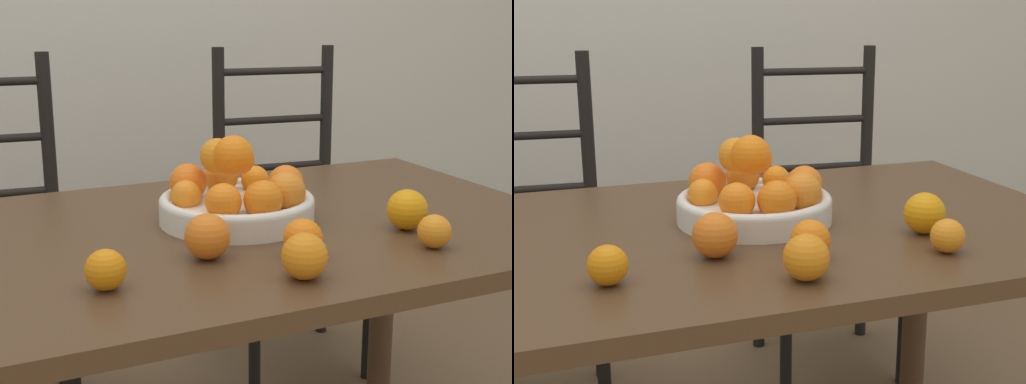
{
  "view_description": "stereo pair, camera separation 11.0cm",
  "coord_description": "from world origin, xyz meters",
  "views": [
    {
      "loc": [
        -0.38,
        -1.27,
        1.15
      ],
      "look_at": [
        0.16,
        -0.07,
        0.81
      ],
      "focal_mm": 50.0,
      "sensor_mm": 36.0,
      "label": 1
    },
    {
      "loc": [
        -0.28,
        -1.31,
        1.15
      ],
      "look_at": [
        0.16,
        -0.07,
        0.81
      ],
      "focal_mm": 50.0,
      "sensor_mm": 36.0,
      "label": 2
    }
  ],
  "objects": [
    {
      "name": "orange_loose_3",
      "position": [
        0.18,
        -0.23,
        0.76
      ],
      "size": [
        0.07,
        0.07,
        0.07
      ],
      "color": "orange",
      "rests_on": "dining_table"
    },
    {
      "name": "orange_loose_5",
      "position": [
        0.42,
        -0.28,
        0.76
      ],
      "size": [
        0.06,
        0.06,
        0.06
      ],
      "color": "orange",
      "rests_on": "dining_table"
    },
    {
      "name": "orange_loose_2",
      "position": [
        -0.17,
        -0.23,
        0.76
      ],
      "size": [
        0.07,
        0.07,
        0.07
      ],
      "color": "orange",
      "rests_on": "dining_table"
    },
    {
      "name": "orange_loose_0",
      "position": [
        0.03,
        -0.16,
        0.77
      ],
      "size": [
        0.08,
        0.08,
        0.08
      ],
      "color": "orange",
      "rests_on": "dining_table"
    },
    {
      "name": "dining_table",
      "position": [
        0.0,
        0.0,
        0.63
      ],
      "size": [
        1.67,
        0.85,
        0.72
      ],
      "color": "#4C331E",
      "rests_on": "ground_plane"
    },
    {
      "name": "orange_loose_1",
      "position": [
        0.13,
        -0.32,
        0.76
      ],
      "size": [
        0.08,
        0.08,
        0.08
      ],
      "color": "orange",
      "rests_on": "dining_table"
    },
    {
      "name": "orange_loose_4",
      "position": [
        0.44,
        -0.16,
        0.77
      ],
      "size": [
        0.08,
        0.08,
        0.08
      ],
      "color": "orange",
      "rests_on": "dining_table"
    },
    {
      "name": "fruit_bowl",
      "position": [
        0.16,
        0.03,
        0.78
      ],
      "size": [
        0.32,
        0.32,
        0.18
      ],
      "color": "silver",
      "rests_on": "dining_table"
    },
    {
      "name": "chair_right",
      "position": [
        0.62,
        0.71,
        0.48
      ],
      "size": [
        0.46,
        0.44,
        1.03
      ],
      "rotation": [
        0.0,
        0.0,
        -0.09
      ],
      "color": "black",
      "rests_on": "ground_plane"
    }
  ]
}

